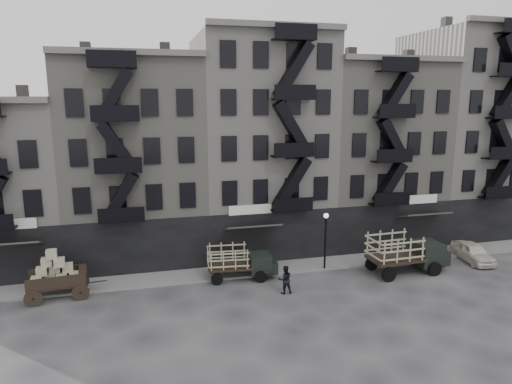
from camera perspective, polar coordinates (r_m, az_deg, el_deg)
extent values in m
plane|color=#38383A|center=(30.81, 5.17, -11.93)|extent=(140.00, 140.00, 0.00)
cube|color=slate|center=(34.07, 3.06, -9.37)|extent=(55.00, 2.50, 0.15)
cube|color=#4C4744|center=(37.41, -27.04, 10.90)|extent=(0.70, 0.70, 1.20)
cube|color=gray|center=(36.88, -14.85, 3.83)|extent=(10.00, 10.00, 15.00)
cube|color=black|center=(33.27, -14.40, -6.74)|extent=(10.00, 0.35, 4.00)
cube|color=#595651|center=(31.53, -15.68, 16.53)|extent=(10.00, 0.50, 0.40)
cube|color=#4C4744|center=(36.86, -20.40, 16.13)|extent=(0.70, 0.70, 1.20)
cube|color=#4C4744|center=(36.75, -11.48, 16.63)|extent=(0.70, 0.70, 1.20)
cube|color=#A8A39A|center=(37.97, 0.40, 5.96)|extent=(10.00, 10.00, 17.00)
cube|color=black|center=(34.60, 2.46, -5.65)|extent=(10.00, 0.35, 4.00)
cube|color=#595651|center=(33.16, 2.81, 20.17)|extent=(10.00, 0.50, 0.40)
cube|color=#4C4744|center=(37.49, -4.30, 19.80)|extent=(0.70, 0.70, 1.20)
cube|color=#4C4744|center=(38.82, 4.21, 19.52)|extent=(0.70, 0.70, 1.20)
cube|color=gray|center=(41.72, 13.86, 4.77)|extent=(10.00, 10.00, 15.00)
cube|color=black|center=(38.57, 16.89, -4.31)|extent=(10.00, 0.35, 4.00)
cube|color=#595651|center=(37.08, 18.31, 15.61)|extent=(10.00, 0.50, 0.40)
cube|color=#4C4744|center=(40.24, 10.51, 16.23)|extent=(0.70, 0.70, 1.20)
cube|color=#4C4744|center=(42.79, 17.49, 15.62)|extent=(0.70, 0.70, 1.20)
cube|color=#A8A39A|center=(47.10, 24.84, 6.63)|extent=(10.00, 10.00, 18.00)
cube|color=black|center=(44.47, 28.03, -3.09)|extent=(10.00, 0.35, 4.00)
cube|color=#4C4744|center=(45.58, 22.83, 18.79)|extent=(0.70, 0.70, 1.20)
cube|color=#4C4744|center=(48.98, 28.25, 17.78)|extent=(0.70, 0.70, 1.20)
cylinder|color=black|center=(33.38, 8.64, -6.43)|extent=(0.14, 0.14, 4.00)
sphere|color=silver|center=(32.79, 8.76, -2.95)|extent=(0.36, 0.36, 0.36)
cube|color=black|center=(31.63, -23.56, -10.40)|extent=(3.58, 2.13, 0.19)
cylinder|color=black|center=(31.05, -26.10, -11.90)|extent=(1.05, 0.20, 1.05)
cylinder|color=black|center=(32.80, -25.75, -10.61)|extent=(1.05, 0.20, 1.05)
cylinder|color=black|center=(30.83, -21.09, -11.64)|extent=(1.05, 0.20, 1.05)
cylinder|color=black|center=(32.59, -21.03, -10.35)|extent=(1.05, 0.20, 1.05)
cube|color=black|center=(31.40, -20.82, -9.59)|extent=(0.62, 1.56, 0.76)
cube|color=black|center=(31.86, -3.23, -9.23)|extent=(3.22, 2.09, 0.16)
cube|color=black|center=(32.07, 0.50, -8.90)|extent=(1.59, 1.75, 1.35)
cube|color=black|center=(32.29, 1.94, -9.27)|extent=(0.85, 1.41, 0.81)
cylinder|color=black|center=(31.46, 0.60, -10.56)|extent=(0.83, 0.28, 0.81)
cylinder|color=black|center=(33.11, 0.09, -9.38)|extent=(0.83, 0.28, 0.81)
cylinder|color=black|center=(31.16, -4.91, -10.83)|extent=(0.83, 0.28, 0.81)
cylinder|color=black|center=(32.82, -5.12, -9.63)|extent=(0.83, 0.28, 0.81)
cube|color=black|center=(34.10, 17.08, -7.92)|extent=(3.87, 2.38, 0.20)
cube|color=black|center=(35.50, 20.57, -7.18)|extent=(1.86, 2.07, 1.67)
cube|color=black|center=(36.20, 21.81, -7.47)|extent=(0.96, 1.70, 1.00)
cylinder|color=black|center=(34.87, 21.43, -8.95)|extent=(1.01, 0.29, 1.00)
cylinder|color=black|center=(36.52, 19.29, -7.85)|extent=(1.01, 0.29, 1.00)
cylinder|color=black|center=(32.82, 16.28, -9.90)|extent=(1.01, 0.29, 1.00)
cylinder|color=black|center=(34.58, 14.28, -8.65)|extent=(1.01, 0.29, 1.00)
imported|color=beige|center=(38.94, 25.45, -6.80)|extent=(2.16, 4.36, 1.43)
imported|color=black|center=(29.72, 3.65, -10.87)|extent=(0.93, 0.74, 1.86)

